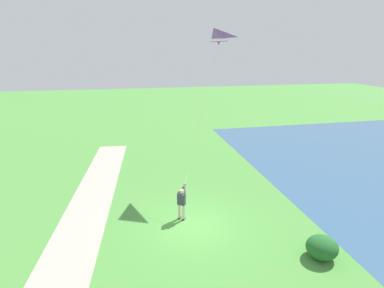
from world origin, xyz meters
TOP-DOWN VIEW (x-y plane):
  - ground_plane at (0.00, 0.00)m, footprint 120.00×120.00m
  - walkway_path at (5.81, 2.00)m, footprint 4.63×32.09m
  - person_kite_flyer at (0.53, -0.71)m, footprint 0.55×0.62m
  - flying_kite at (-2.24, -5.08)m, footprint 3.27×5.07m
  - lakeside_shrub at (-4.75, 3.39)m, footprint 1.33×1.22m

SIDE VIEW (x-z plane):
  - ground_plane at x=0.00m, z-range 0.00..0.00m
  - walkway_path at x=5.81m, z-range 0.00..0.02m
  - lakeside_shrub at x=-4.75m, z-range 0.00..0.99m
  - person_kite_flyer at x=0.53m, z-range 0.13..1.96m
  - flying_kite at x=-2.24m, z-range 5.24..12.99m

